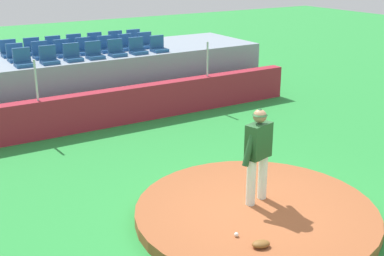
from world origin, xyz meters
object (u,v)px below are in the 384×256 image
stadium_chair_4 (116,51)px  stadium_chair_18 (96,43)px  baseball (236,235)px  stadium_chair_5 (137,49)px  stadium_chair_3 (94,53)px  stadium_chair_0 (23,61)px  stadium_chair_12 (126,45)px  stadium_chair_8 (41,53)px  stadium_chair_11 (106,47)px  stadium_chair_20 (135,40)px  stadium_chair_10 (84,49)px  stadium_chair_2 (72,55)px  stadium_chair_9 (63,51)px  stadium_chair_13 (146,43)px  stadium_chair_7 (16,56)px  stadium_chair_19 (117,41)px  stadium_chair_6 (158,47)px  stadium_chair_14 (9,51)px  stadium_chair_15 (33,49)px  stadium_chair_16 (54,47)px  stadium_chair_17 (75,45)px  fielding_glove (261,244)px  stadium_chair_1 (49,58)px

stadium_chair_4 → stadium_chair_18: size_ratio=1.00×
baseball → stadium_chair_5: size_ratio=0.15×
stadium_chair_3 → stadium_chair_5: same height
stadium_chair_3 → stadium_chair_0: bearing=0.7°
stadium_chair_12 → stadium_chair_8: bearing=-0.4°
stadium_chair_11 → stadium_chair_20: (1.39, 0.80, 0.00)m
stadium_chair_8 → stadium_chair_10: bearing=180.0°
stadium_chair_8 → stadium_chair_18: 2.21m
stadium_chair_4 → stadium_chair_11: same height
stadium_chair_2 → stadium_chair_5: (2.10, 0.02, 0.00)m
stadium_chair_2 → stadium_chair_9: same height
stadium_chair_2 → stadium_chair_0: bearing=1.0°
baseball → stadium_chair_13: 9.86m
stadium_chair_7 → stadium_chair_19: (3.53, 0.82, 0.00)m
stadium_chair_9 → stadium_chair_18: bearing=-148.9°
stadium_chair_6 → stadium_chair_7: (-4.24, 0.83, 0.00)m
stadium_chair_18 → stadium_chair_7: bearing=16.5°
stadium_chair_7 → stadium_chair_11: 2.80m
stadium_chair_4 → stadium_chair_12: 1.06m
stadium_chair_12 → stadium_chair_13: size_ratio=1.00×
stadium_chair_12 → stadium_chair_4: bearing=48.7°
stadium_chair_2 → stadium_chair_14: 2.17m
stadium_chair_9 → stadium_chair_15: same height
stadium_chair_19 → stadium_chair_13: bearing=131.3°
stadium_chair_16 → stadium_chair_17: bearing=-177.5°
baseball → stadium_chair_12: stadium_chair_12 is taller
fielding_glove → stadium_chair_2: bearing=107.2°
stadium_chair_2 → stadium_chair_9: 0.81m
stadium_chair_9 → stadium_chair_20: (2.80, 0.82, 0.00)m
stadium_chair_7 → stadium_chair_8: size_ratio=1.00×
fielding_glove → stadium_chair_8: size_ratio=0.60×
stadium_chair_8 → stadium_chair_11: (2.06, -0.02, 0.00)m
stadium_chair_3 → stadium_chair_8: same height
stadium_chair_10 → stadium_chair_11: size_ratio=1.00×
stadium_chair_8 → stadium_chair_17: size_ratio=1.00×
stadium_chair_14 → stadium_chair_19: bearing=179.9°
stadium_chair_18 → stadium_chair_2: bearing=50.1°
fielding_glove → stadium_chair_10: (0.75, 9.70, 1.60)m
stadium_chair_11 → stadium_chair_15: (-2.09, 0.81, 0.00)m
stadium_chair_3 → stadium_chair_7: size_ratio=1.00×
stadium_chair_3 → stadium_chair_8: bearing=-31.9°
stadium_chair_18 → stadium_chair_0: bearing=30.8°
stadium_chair_14 → stadium_chair_15: (0.71, -0.02, 0.00)m
stadium_chair_0 → stadium_chair_2: (1.43, 0.02, 0.00)m
stadium_chair_5 → stadium_chair_13: 1.09m
stadium_chair_12 → stadium_chair_17: bearing=-30.7°
fielding_glove → stadium_chair_17: stadium_chair_17 is taller
stadium_chair_3 → stadium_chair_8: 1.59m
stadium_chair_1 → stadium_chair_12: same height
stadium_chair_8 → fielding_glove: bearing=93.6°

